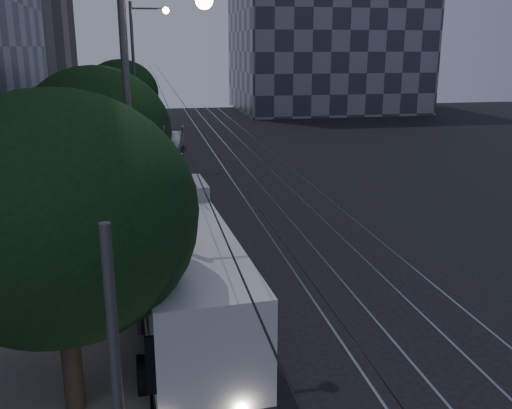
{
  "coord_description": "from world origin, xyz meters",
  "views": [
    {
      "loc": [
        -4.78,
        -16.5,
        7.98
      ],
      "look_at": [
        -0.89,
        3.51,
        2.28
      ],
      "focal_mm": 40.0,
      "sensor_mm": 36.0,
      "label": 1
    }
  ],
  "objects_px": {
    "pickup_silver": "(165,185)",
    "car_white_d": "(159,138)",
    "car_white_a": "(157,176)",
    "car_white_b": "(168,157)",
    "streetlamp_near": "(145,135)",
    "car_white_c": "(173,141)",
    "streetlamp_far": "(140,70)",
    "trolleybus": "(181,265)"
  },
  "relations": [
    {
      "from": "trolleybus",
      "to": "pickup_silver",
      "type": "distance_m",
      "value": 13.85
    },
    {
      "from": "car_white_a",
      "to": "streetlamp_far",
      "type": "distance_m",
      "value": 9.03
    },
    {
      "from": "trolleybus",
      "to": "streetlamp_near",
      "type": "bearing_deg",
      "value": -129.83
    },
    {
      "from": "car_white_b",
      "to": "streetlamp_near",
      "type": "distance_m",
      "value": 24.08
    },
    {
      "from": "trolleybus",
      "to": "streetlamp_far",
      "type": "xyz_separation_m",
      "value": [
        -0.99,
        23.46,
        4.77
      ]
    },
    {
      "from": "trolleybus",
      "to": "car_white_d",
      "type": "bearing_deg",
      "value": 86.21
    },
    {
      "from": "car_white_a",
      "to": "car_white_b",
      "type": "xyz_separation_m",
      "value": [
        0.87,
        5.87,
        -0.02
      ]
    },
    {
      "from": "pickup_silver",
      "to": "car_white_d",
      "type": "relative_size",
      "value": 1.59
    },
    {
      "from": "streetlamp_far",
      "to": "car_white_d",
      "type": "bearing_deg",
      "value": 81.58
    },
    {
      "from": "car_white_b",
      "to": "streetlamp_far",
      "type": "relative_size",
      "value": 0.46
    },
    {
      "from": "streetlamp_near",
      "to": "streetlamp_far",
      "type": "relative_size",
      "value": 0.89
    },
    {
      "from": "pickup_silver",
      "to": "car_white_d",
      "type": "xyz_separation_m",
      "value": [
        0.17,
        17.68,
        -0.19
      ]
    },
    {
      "from": "pickup_silver",
      "to": "streetlamp_near",
      "type": "height_order",
      "value": "streetlamp_near"
    },
    {
      "from": "trolleybus",
      "to": "car_white_b",
      "type": "xyz_separation_m",
      "value": [
        0.51,
        22.35,
        -0.94
      ]
    },
    {
      "from": "car_white_a",
      "to": "streetlamp_far",
      "type": "bearing_deg",
      "value": 87.26
    },
    {
      "from": "car_white_a",
      "to": "car_white_d",
      "type": "relative_size",
      "value": 1.14
    },
    {
      "from": "trolleybus",
      "to": "streetlamp_far",
      "type": "relative_size",
      "value": 1.12
    },
    {
      "from": "trolleybus",
      "to": "streetlamp_far",
      "type": "distance_m",
      "value": 23.96
    },
    {
      "from": "pickup_silver",
      "to": "car_white_a",
      "type": "bearing_deg",
      "value": 76.21
    },
    {
      "from": "car_white_b",
      "to": "streetlamp_near",
      "type": "xyz_separation_m",
      "value": [
        -1.37,
        -23.51,
        5.06
      ]
    },
    {
      "from": "streetlamp_near",
      "to": "streetlamp_far",
      "type": "distance_m",
      "value": 24.62
    },
    {
      "from": "car_white_a",
      "to": "car_white_d",
      "type": "distance_m",
      "value": 15.04
    },
    {
      "from": "trolleybus",
      "to": "streetlamp_near",
      "type": "xyz_separation_m",
      "value": [
        -0.85,
        -1.16,
        4.12
      ]
    },
    {
      "from": "car_white_a",
      "to": "streetlamp_near",
      "type": "relative_size",
      "value": 0.45
    },
    {
      "from": "pickup_silver",
      "to": "streetlamp_far",
      "type": "distance_m",
      "value": 11.18
    },
    {
      "from": "car_white_b",
      "to": "car_white_d",
      "type": "relative_size",
      "value": 1.31
    },
    {
      "from": "car_white_d",
      "to": "streetlamp_far",
      "type": "height_order",
      "value": "streetlamp_far"
    },
    {
      "from": "trolleybus",
      "to": "car_white_d",
      "type": "distance_m",
      "value": 31.53
    },
    {
      "from": "pickup_silver",
      "to": "car_white_d",
      "type": "distance_m",
      "value": 17.68
    },
    {
      "from": "car_white_d",
      "to": "car_white_a",
      "type": "bearing_deg",
      "value": -108.43
    },
    {
      "from": "trolleybus",
      "to": "car_white_b",
      "type": "bearing_deg",
      "value": 85.27
    },
    {
      "from": "car_white_a",
      "to": "car_white_b",
      "type": "bearing_deg",
      "value": 73.66
    },
    {
      "from": "streetlamp_far",
      "to": "pickup_silver",
      "type": "bearing_deg",
      "value": -83.96
    },
    {
      "from": "streetlamp_near",
      "to": "car_white_d",
      "type": "bearing_deg",
      "value": 88.15
    },
    {
      "from": "pickup_silver",
      "to": "streetlamp_far",
      "type": "bearing_deg",
      "value": 73.84
    },
    {
      "from": "car_white_a",
      "to": "car_white_b",
      "type": "relative_size",
      "value": 0.87
    },
    {
      "from": "car_white_c",
      "to": "pickup_silver",
      "type": "bearing_deg",
      "value": -85.97
    },
    {
      "from": "pickup_silver",
      "to": "car_white_c",
      "type": "relative_size",
      "value": 1.47
    },
    {
      "from": "car_white_b",
      "to": "streetlamp_far",
      "type": "bearing_deg",
      "value": 141.64
    },
    {
      "from": "car_white_a",
      "to": "streetlamp_far",
      "type": "relative_size",
      "value": 0.4
    },
    {
      "from": "streetlamp_far",
      "to": "car_white_a",
      "type": "bearing_deg",
      "value": -84.86
    },
    {
      "from": "car_white_b",
      "to": "streetlamp_near",
      "type": "height_order",
      "value": "streetlamp_near"
    }
  ]
}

